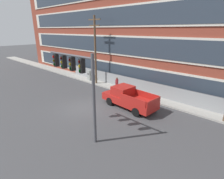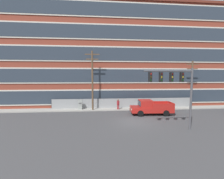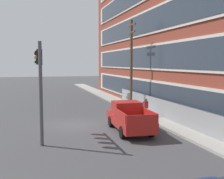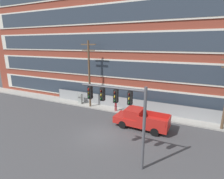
# 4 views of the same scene
# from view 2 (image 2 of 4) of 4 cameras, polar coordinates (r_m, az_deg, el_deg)

# --- Properties ---
(ground_plane) EXTENTS (160.00, 160.00, 0.00)m
(ground_plane) POSITION_cam_2_polar(r_m,az_deg,el_deg) (17.37, 8.18, -12.21)
(ground_plane) COLOR #424244
(sidewalk_building_side) EXTENTS (80.00, 2.08, 0.16)m
(sidewalk_building_side) POSITION_cam_2_polar(r_m,az_deg,el_deg) (23.83, 4.42, -7.29)
(sidewalk_building_side) COLOR #9E9B93
(sidewalk_building_side) RESTS_ON ground
(brick_mill_building) EXTENTS (51.15, 10.81, 17.41)m
(brick_mill_building) POSITION_cam_2_polar(r_m,az_deg,el_deg) (29.56, 1.86, 11.89)
(brick_mill_building) COLOR brown
(brick_mill_building) RESTS_ON ground
(chain_link_fence) EXTENTS (22.60, 0.06, 1.66)m
(chain_link_fence) POSITION_cam_2_polar(r_m,az_deg,el_deg) (24.18, 4.58, -5.26)
(chain_link_fence) COLOR gray
(chain_link_fence) RESTS_ON ground
(traffic_signal_mast) EXTENTS (4.75, 0.43, 5.90)m
(traffic_signal_mast) POSITION_cam_2_polar(r_m,az_deg,el_deg) (15.20, 23.02, 1.84)
(traffic_signal_mast) COLOR #4C4C51
(traffic_signal_mast) RESTS_ON ground
(pickup_truck_red) EXTENTS (5.70, 2.38, 1.98)m
(pickup_truck_red) POSITION_cam_2_polar(r_m,az_deg,el_deg) (20.93, 14.38, -6.72)
(pickup_truck_red) COLOR #AD1E19
(pickup_truck_red) RESTS_ON ground
(utility_pole_near_corner) EXTENTS (2.11, 0.26, 8.86)m
(utility_pole_near_corner) POSITION_cam_2_polar(r_m,az_deg,el_deg) (22.34, -7.47, 4.18)
(utility_pole_near_corner) COLOR brown
(utility_pole_near_corner) RESTS_ON ground
(utility_pole_midblock) EXTENTS (2.00, 0.26, 7.54)m
(utility_pole_midblock) POSITION_cam_2_polar(r_m,az_deg,el_deg) (26.60, 28.11, 2.23)
(utility_pole_midblock) COLOR brown
(utility_pole_midblock) RESTS_ON ground
(electrical_cabinet) EXTENTS (0.55, 0.43, 1.59)m
(electrical_cabinet) POSITION_cam_2_polar(r_m,az_deg,el_deg) (23.28, -12.00, -5.88)
(electrical_cabinet) COLOR #939993
(electrical_cabinet) RESTS_ON ground
(pedestrian_near_cabinet) EXTENTS (0.36, 0.46, 1.69)m
(pedestrian_near_cabinet) POSITION_cam_2_polar(r_m,az_deg,el_deg) (22.81, 2.34, -5.54)
(pedestrian_near_cabinet) COLOR maroon
(pedestrian_near_cabinet) RESTS_ON ground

